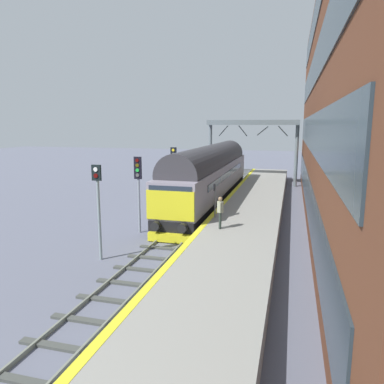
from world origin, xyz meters
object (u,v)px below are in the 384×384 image
platform_number_sign (215,195)px  waiting_passenger (220,210)px  signal_post_near (98,202)px  signal_post_mid (138,184)px  signal_post_far (174,171)px  diesel_locomotive (210,173)px

platform_number_sign → waiting_passenger: platform_number_sign is taller
waiting_passenger → signal_post_near: bearing=113.1°
signal_post_mid → signal_post_far: size_ratio=0.97×
signal_post_far → waiting_passenger: bearing=-57.6°
diesel_locomotive → signal_post_far: bearing=-138.7°
waiting_passenger → signal_post_mid: bearing=65.3°
diesel_locomotive → waiting_passenger: bearing=-74.9°
signal_post_near → signal_post_far: 11.18m
diesel_locomotive → waiting_passenger: size_ratio=12.36×
signal_post_near → platform_number_sign: (4.32, 5.35, -0.48)m
signal_post_far → diesel_locomotive: bearing=41.3°
diesel_locomotive → waiting_passenger: 10.36m
diesel_locomotive → signal_post_mid: 8.95m
diesel_locomotive → signal_post_far: size_ratio=4.40×
signal_post_mid → waiting_passenger: 5.30m
signal_post_far → platform_number_sign: 7.27m
diesel_locomotive → signal_post_near: bearing=-100.0°
signal_post_mid → signal_post_near: bearing=-90.0°
diesel_locomotive → signal_post_mid: (-2.33, -8.63, 0.42)m
signal_post_near → platform_number_sign: size_ratio=2.29×
diesel_locomotive → signal_post_far: (-2.33, -2.05, 0.37)m
diesel_locomotive → platform_number_sign: (1.99, -7.87, -0.19)m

